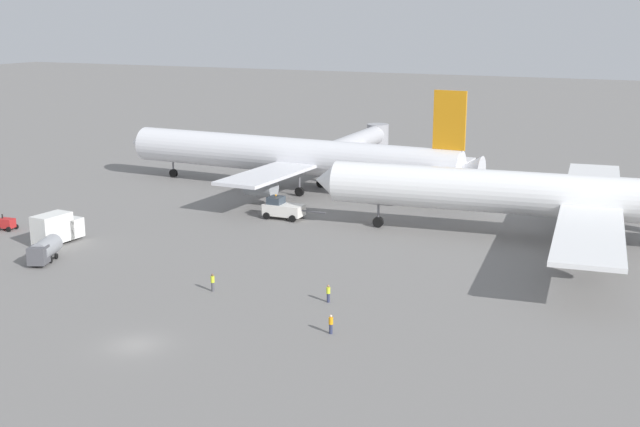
{
  "coord_description": "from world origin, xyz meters",
  "views": [
    {
      "loc": [
        38.68,
        -47.94,
        24.99
      ],
      "look_at": [
        1.32,
        30.62,
        4.0
      ],
      "focal_mm": 46.25,
      "sensor_mm": 36.0,
      "label": 1
    }
  ],
  "objects_px": {
    "ground_crew_ramp_agent_by_cones": "(331,324)",
    "jet_bridge": "(360,141)",
    "gse_gpu_cart_small": "(7,224)",
    "gse_fuel_bowser_stubby": "(44,250)",
    "gse_catering_truck_tall": "(57,228)",
    "airliner_being_pushed": "(572,197)",
    "airliner_at_gate_left": "(292,156)",
    "pushback_tug": "(283,209)",
    "ground_crew_wing_walker_right": "(328,293)",
    "ground_crew_marshaller_foreground": "(213,282)"
  },
  "relations": [
    {
      "from": "airliner_at_gate_left",
      "to": "jet_bridge",
      "type": "relative_size",
      "value": 2.4
    },
    {
      "from": "gse_fuel_bowser_stubby",
      "to": "ground_crew_marshaller_foreground",
      "type": "bearing_deg",
      "value": -0.96
    },
    {
      "from": "pushback_tug",
      "to": "jet_bridge",
      "type": "distance_m",
      "value": 37.36
    },
    {
      "from": "ground_crew_marshaller_foreground",
      "to": "gse_fuel_bowser_stubby",
      "type": "bearing_deg",
      "value": 179.04
    },
    {
      "from": "jet_bridge",
      "to": "ground_crew_ramp_agent_by_cones",
      "type": "bearing_deg",
      "value": -69.09
    },
    {
      "from": "gse_fuel_bowser_stubby",
      "to": "ground_crew_wing_walker_right",
      "type": "relative_size",
      "value": 3.21
    },
    {
      "from": "gse_gpu_cart_small",
      "to": "jet_bridge",
      "type": "distance_m",
      "value": 60.47
    },
    {
      "from": "airliner_at_gate_left",
      "to": "ground_crew_wing_walker_right",
      "type": "xyz_separation_m",
      "value": [
        25.36,
        -41.94,
        -4.14
      ]
    },
    {
      "from": "airliner_being_pushed",
      "to": "ground_crew_wing_walker_right",
      "type": "distance_m",
      "value": 33.96
    },
    {
      "from": "pushback_tug",
      "to": "ground_crew_marshaller_foreground",
      "type": "relative_size",
      "value": 4.82
    },
    {
      "from": "airliner_at_gate_left",
      "to": "airliner_being_pushed",
      "type": "height_order",
      "value": "airliner_at_gate_left"
    },
    {
      "from": "gse_gpu_cart_small",
      "to": "jet_bridge",
      "type": "height_order",
      "value": "jet_bridge"
    },
    {
      "from": "airliner_at_gate_left",
      "to": "ground_crew_ramp_agent_by_cones",
      "type": "distance_m",
      "value": 56.63
    },
    {
      "from": "jet_bridge",
      "to": "airliner_at_gate_left",
      "type": "bearing_deg",
      "value": -95.95
    },
    {
      "from": "airliner_at_gate_left",
      "to": "gse_gpu_cart_small",
      "type": "xyz_separation_m",
      "value": [
        -20.03,
        -35.35,
        -4.19
      ]
    },
    {
      "from": "gse_fuel_bowser_stubby",
      "to": "jet_bridge",
      "type": "relative_size",
      "value": 0.22
    },
    {
      "from": "ground_crew_ramp_agent_by_cones",
      "to": "jet_bridge",
      "type": "bearing_deg",
      "value": 110.91
    },
    {
      "from": "ground_crew_ramp_agent_by_cones",
      "to": "jet_bridge",
      "type": "relative_size",
      "value": 0.07
    },
    {
      "from": "pushback_tug",
      "to": "ground_crew_wing_walker_right",
      "type": "relative_size",
      "value": 5.04
    },
    {
      "from": "gse_gpu_cart_small",
      "to": "gse_fuel_bowser_stubby",
      "type": "xyz_separation_m",
      "value": [
        13.65,
        -8.15,
        0.54
      ]
    },
    {
      "from": "ground_crew_marshaller_foreground",
      "to": "gse_gpu_cart_small",
      "type": "bearing_deg",
      "value": 166.14
    },
    {
      "from": "pushback_tug",
      "to": "gse_catering_truck_tall",
      "type": "height_order",
      "value": "gse_catering_truck_tall"
    },
    {
      "from": "ground_crew_marshaller_foreground",
      "to": "ground_crew_ramp_agent_by_cones",
      "type": "xyz_separation_m",
      "value": [
        14.29,
        -4.8,
        -0.05
      ]
    },
    {
      "from": "gse_fuel_bowser_stubby",
      "to": "jet_bridge",
      "type": "height_order",
      "value": "jet_bridge"
    },
    {
      "from": "pushback_tug",
      "to": "ground_crew_ramp_agent_by_cones",
      "type": "xyz_separation_m",
      "value": [
        21.63,
        -32.52,
        -0.45
      ]
    },
    {
      "from": "airliner_being_pushed",
      "to": "pushback_tug",
      "type": "xyz_separation_m",
      "value": [
        -34.54,
        -3.68,
        -3.97
      ]
    },
    {
      "from": "gse_catering_truck_tall",
      "to": "ground_crew_wing_walker_right",
      "type": "xyz_separation_m",
      "value": [
        35.73,
        -4.69,
        -0.91
      ]
    },
    {
      "from": "gse_catering_truck_tall",
      "to": "jet_bridge",
      "type": "relative_size",
      "value": 0.25
    },
    {
      "from": "gse_gpu_cart_small",
      "to": "jet_bridge",
      "type": "xyz_separation_m",
      "value": [
        22.2,
        56.12,
        3.75
      ]
    },
    {
      "from": "airliner_at_gate_left",
      "to": "gse_gpu_cart_small",
      "type": "distance_m",
      "value": 40.85
    },
    {
      "from": "gse_catering_truck_tall",
      "to": "jet_bridge",
      "type": "xyz_separation_m",
      "value": [
        12.54,
        58.03,
        2.79
      ]
    },
    {
      "from": "ground_crew_marshaller_foreground",
      "to": "jet_bridge",
      "type": "distance_m",
      "value": 65.87
    },
    {
      "from": "airliner_at_gate_left",
      "to": "pushback_tug",
      "type": "bearing_deg",
      "value": -66.33
    },
    {
      "from": "pushback_tug",
      "to": "gse_catering_truck_tall",
      "type": "xyz_separation_m",
      "value": [
        -17.44,
        -21.13,
        0.47
      ]
    },
    {
      "from": "ground_crew_marshaller_foreground",
      "to": "ground_crew_wing_walker_right",
      "type": "bearing_deg",
      "value": 9.86
    },
    {
      "from": "airliner_at_gate_left",
      "to": "ground_crew_marshaller_foreground",
      "type": "xyz_separation_m",
      "value": [
        14.4,
        -43.85,
        -4.09
      ]
    },
    {
      "from": "gse_catering_truck_tall",
      "to": "ground_crew_ramp_agent_by_cones",
      "type": "height_order",
      "value": "gse_catering_truck_tall"
    },
    {
      "from": "airliner_at_gate_left",
      "to": "gse_fuel_bowser_stubby",
      "type": "bearing_deg",
      "value": -98.34
    },
    {
      "from": "pushback_tug",
      "to": "ground_crew_marshaller_foreground",
      "type": "xyz_separation_m",
      "value": [
        7.34,
        -27.72,
        -0.39
      ]
    },
    {
      "from": "pushback_tug",
      "to": "gse_gpu_cart_small",
      "type": "relative_size",
      "value": 3.6
    },
    {
      "from": "airliner_being_pushed",
      "to": "jet_bridge",
      "type": "xyz_separation_m",
      "value": [
        -39.44,
        33.22,
        -0.71
      ]
    },
    {
      "from": "airliner_being_pushed",
      "to": "pushback_tug",
      "type": "distance_m",
      "value": 34.96
    },
    {
      "from": "airliner_being_pushed",
      "to": "jet_bridge",
      "type": "relative_size",
      "value": 2.48
    },
    {
      "from": "airliner_being_pushed",
      "to": "ground_crew_wing_walker_right",
      "type": "bearing_deg",
      "value": -118.85
    },
    {
      "from": "gse_gpu_cart_small",
      "to": "gse_catering_truck_tall",
      "type": "distance_m",
      "value": 9.89
    },
    {
      "from": "gse_gpu_cart_small",
      "to": "gse_fuel_bowser_stubby",
      "type": "bearing_deg",
      "value": -30.82
    },
    {
      "from": "airliner_being_pushed",
      "to": "ground_crew_marshaller_foreground",
      "type": "xyz_separation_m",
      "value": [
        -27.2,
        -31.4,
        -4.37
      ]
    },
    {
      "from": "gse_catering_truck_tall",
      "to": "airliner_being_pushed",
      "type": "bearing_deg",
      "value": 25.52
    },
    {
      "from": "pushback_tug",
      "to": "ground_crew_marshaller_foreground",
      "type": "height_order",
      "value": "pushback_tug"
    },
    {
      "from": "pushback_tug",
      "to": "ground_crew_wing_walker_right",
      "type": "distance_m",
      "value": 31.64
    }
  ]
}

